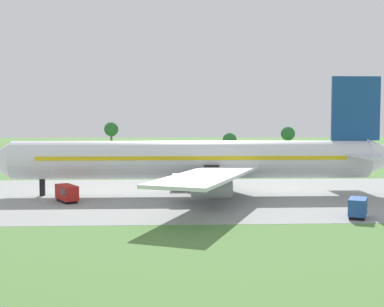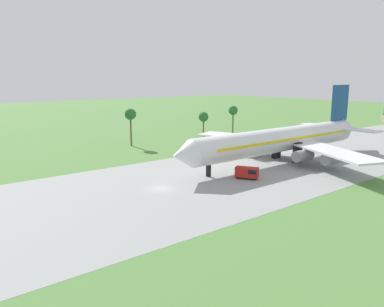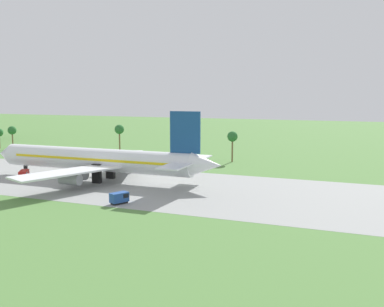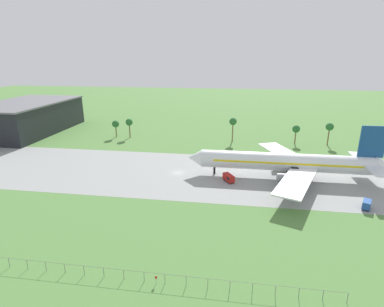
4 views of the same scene
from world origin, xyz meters
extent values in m
plane|color=#517F3D|center=(0.00, 0.00, 0.00)|extent=(600.00, 600.00, 0.00)
cube|color=gray|center=(0.00, 0.00, 0.01)|extent=(320.00, 44.00, 0.02)
cylinder|color=white|center=(37.13, 1.12, 5.74)|extent=(57.34, 6.15, 6.15)
cone|color=white|center=(6.00, 1.12, 5.74)|extent=(4.92, 6.03, 6.03)
cone|color=white|center=(69.65, 1.12, 6.20)|extent=(7.69, 5.84, 5.84)
cube|color=yellow|center=(37.13, 1.12, 6.20)|extent=(48.74, 6.27, 0.61)
cube|color=navy|center=(63.96, 1.12, 14.04)|extent=(7.99, 0.50, 10.45)
cube|color=white|center=(64.26, 1.12, 6.66)|extent=(5.53, 24.60, 0.30)
cube|color=white|center=(38.80, -12.50, 4.66)|extent=(17.62, 28.26, 0.44)
cube|color=white|center=(38.80, 14.75, 4.66)|extent=(17.62, 28.26, 0.44)
cylinder|color=gray|center=(36.67, -6.26, 2.88)|extent=(5.53, 2.77, 2.77)
cylinder|color=gray|center=(39.16, -12.41, 2.88)|extent=(5.53, 2.77, 2.77)
cylinder|color=gray|center=(36.67, 8.50, 2.88)|extent=(5.53, 2.77, 2.77)
cylinder|color=gray|center=(39.16, 14.65, 2.88)|extent=(5.53, 2.77, 2.77)
cube|color=black|center=(13.05, 1.12, 2.56)|extent=(0.70, 0.90, 5.13)
cube|color=black|center=(40.00, -2.26, 2.56)|extent=(2.40, 1.20, 5.13)
cube|color=black|center=(40.00, 4.50, 2.56)|extent=(2.40, 1.20, 5.13)
cube|color=black|center=(18.32, -5.32, 0.20)|extent=(3.68, 4.47, 0.40)
cube|color=#B21E19|center=(18.32, -5.32, 1.47)|extent=(4.23, 5.19, 2.13)
cube|color=black|center=(19.01, -6.47, 1.79)|extent=(2.63, 2.51, 0.90)
cylinder|color=brown|center=(48.67, 45.44, 3.38)|extent=(0.56, 0.56, 6.75)
sphere|color=#28662D|center=(48.67, 45.44, 7.35)|extent=(3.60, 3.60, 3.60)
cylinder|color=brown|center=(63.66, 45.44, 4.16)|extent=(0.56, 0.56, 8.31)
sphere|color=#28662D|center=(63.66, 45.44, 8.91)|extent=(3.60, 3.60, 3.60)
cylinder|color=brown|center=(18.68, 45.44, 4.73)|extent=(0.56, 0.56, 9.46)
sphere|color=#28662D|center=(18.68, 45.44, 10.06)|extent=(3.60, 3.60, 3.60)
camera|label=1|loc=(33.76, -76.52, 11.77)|focal=45.00mm
camera|label=2|loc=(-38.83, -58.98, 21.17)|focal=35.00mm
camera|label=3|loc=(103.86, -97.01, 23.47)|focal=40.00mm
camera|label=4|loc=(19.55, -99.37, 40.38)|focal=28.00mm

